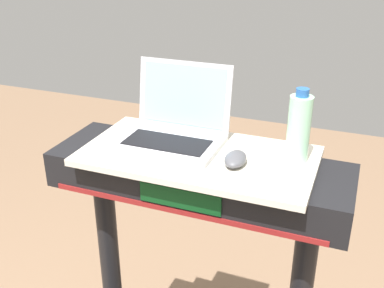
{
  "coord_description": "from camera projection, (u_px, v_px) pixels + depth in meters",
  "views": [
    {
      "loc": [
        0.43,
        -0.45,
        1.79
      ],
      "look_at": [
        0.0,
        0.65,
        1.25
      ],
      "focal_mm": 43.27,
      "sensor_mm": 36.0,
      "label": 1
    }
  ],
  "objects": [
    {
      "name": "desk_board",
      "position": [
        198.0,
        156.0,
        1.36
      ],
      "size": [
        0.68,
        0.36,
        0.02
      ],
      "primitive_type": "cube",
      "color": "beige",
      "rests_on": "treadmill_base"
    },
    {
      "name": "laptop",
      "position": [
        174.0,
        127.0,
        1.42
      ],
      "size": [
        0.31,
        0.25,
        0.23
      ],
      "rotation": [
        0.0,
        0.0,
        -0.03
      ],
      "color": "#B7B7BC",
      "rests_on": "desk_board"
    },
    {
      "name": "computer_mouse",
      "position": [
        236.0,
        159.0,
        1.28
      ],
      "size": [
        0.07,
        0.1,
        0.03
      ],
      "primitive_type": "ellipsoid",
      "rotation": [
        0.0,
        0.0,
        0.06
      ],
      "color": "#4C4C51",
      "rests_on": "desk_board"
    },
    {
      "name": "water_bottle",
      "position": [
        299.0,
        128.0,
        1.27
      ],
      "size": [
        0.06,
        0.06,
        0.21
      ],
      "color": "#9EDBB2",
      "rests_on": "desk_board"
    }
  ]
}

